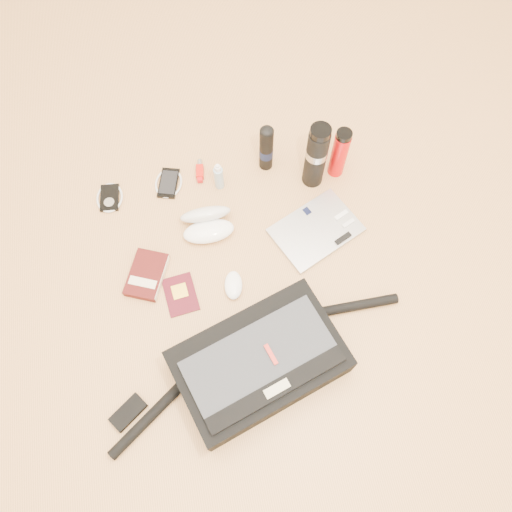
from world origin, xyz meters
name	(u,v)px	position (x,y,z in m)	size (l,w,h in m)	color
ground	(254,291)	(0.00, 0.00, 0.00)	(4.00, 4.00, 0.00)	tan
messenger_bag	(259,363)	(-0.04, -0.25, 0.06)	(0.98, 0.44, 0.14)	black
laptop	(316,230)	(0.26, 0.17, 0.01)	(0.35, 0.30, 0.03)	#ADADAF
book	(147,275)	(-0.35, 0.12, 0.02)	(0.17, 0.20, 0.03)	#3F0D0C
passport	(181,294)	(-0.25, 0.04, 0.00)	(0.11, 0.15, 0.01)	#450A14
mouse	(233,285)	(-0.07, 0.03, 0.02)	(0.08, 0.11, 0.03)	white
sunglasses_case	(207,223)	(-0.11, 0.27, 0.04)	(0.18, 0.15, 0.10)	white
ipod	(110,198)	(-0.45, 0.46, 0.01)	(0.11, 0.12, 0.01)	black
phone	(169,183)	(-0.23, 0.48, 0.01)	(0.13, 0.14, 0.01)	black
inhaler	(200,171)	(-0.10, 0.50, 0.01)	(0.03, 0.10, 0.03)	red
spray_bottle	(219,177)	(-0.04, 0.43, 0.06)	(0.04, 0.04, 0.13)	#94B3CA
aerosol_can	(266,148)	(0.15, 0.49, 0.11)	(0.06, 0.06, 0.22)	black
thermos_black	(316,156)	(0.30, 0.39, 0.15)	(0.08, 0.08, 0.29)	black
thermos_red	(340,153)	(0.40, 0.41, 0.11)	(0.07, 0.07, 0.23)	red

